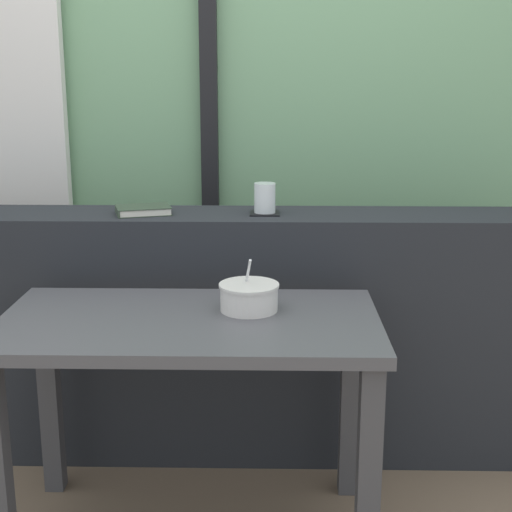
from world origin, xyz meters
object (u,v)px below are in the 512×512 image
at_px(breakfast_table, 190,358).
at_px(soup_bowl, 249,297).
at_px(juice_glass, 265,199).
at_px(coaster_square, 265,213).
at_px(closed_book, 143,210).

height_order(breakfast_table, soup_bowl, soup_bowl).
height_order(breakfast_table, juice_glass, juice_glass).
bearing_deg(coaster_square, breakfast_table, -112.07).
bearing_deg(juice_glass, coaster_square, 0.00).
bearing_deg(closed_book, soup_bowl, -48.97).
bearing_deg(breakfast_table, juice_glass, 67.93).
relative_size(closed_book, soup_bowl, 1.20).
relative_size(breakfast_table, soup_bowl, 6.15).
xyz_separation_m(breakfast_table, coaster_square, (0.21, 0.51, 0.32)).
relative_size(juice_glass, soup_bowl, 0.58).
relative_size(breakfast_table, juice_glass, 10.66).
bearing_deg(soup_bowl, breakfast_table, -156.15).
distance_m(breakfast_table, closed_book, 0.64).
distance_m(breakfast_table, coaster_square, 0.64).
height_order(closed_book, soup_bowl, closed_book).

